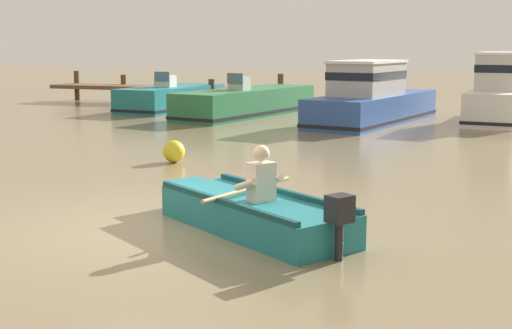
% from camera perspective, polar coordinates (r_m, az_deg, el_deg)
% --- Properties ---
extents(ground_plane, '(120.00, 120.00, 0.00)m').
position_cam_1_polar(ground_plane, '(9.84, -8.88, -5.08)').
color(ground_plane, '#7A6B4C').
extents(wooden_dock, '(10.54, 1.64, 1.33)m').
position_cam_1_polar(wooden_dock, '(30.04, -7.31, 6.12)').
color(wooden_dock, brown).
rests_on(wooden_dock, ground).
extents(rowboat_with_person, '(3.39, 2.61, 1.19)m').
position_cam_1_polar(rowboat_with_person, '(9.56, -0.37, -3.85)').
color(rowboat_with_person, '#1E727A').
rests_on(rowboat_with_person, ground).
extents(moored_boat_teal, '(2.37, 5.33, 1.49)m').
position_cam_1_polar(moored_boat_teal, '(27.44, -6.83, 5.30)').
color(moored_boat_teal, '#1E727A').
rests_on(moored_boat_teal, ground).
extents(moored_boat_green, '(3.16, 7.04, 1.53)m').
position_cam_1_polar(moored_boat_green, '(25.04, -0.73, 5.00)').
color(moored_boat_green, '#287042').
rests_on(moored_boat_green, ground).
extents(moored_boat_blue, '(3.26, 6.94, 2.00)m').
position_cam_1_polar(moored_boat_blue, '(22.94, 9.34, 5.18)').
color(moored_boat_blue, '#2D519E').
rests_on(moored_boat_blue, ground).
extents(moored_boat_white, '(2.08, 6.04, 2.26)m').
position_cam_1_polar(moored_boat_white, '(24.58, 19.08, 5.29)').
color(moored_boat_white, white).
rests_on(moored_boat_white, ground).
extents(mooring_buoy, '(0.47, 0.47, 0.47)m').
position_cam_1_polar(mooring_buoy, '(15.16, -6.66, 1.06)').
color(mooring_buoy, yellow).
rests_on(mooring_buoy, ground).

